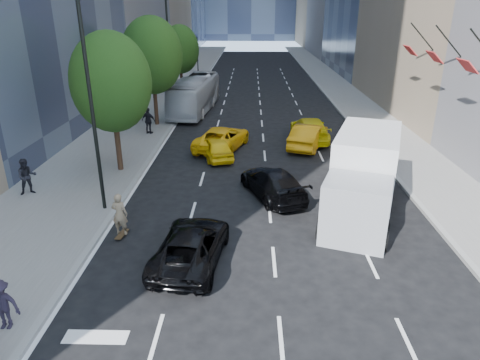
{
  "coord_description": "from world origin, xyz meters",
  "views": [
    {
      "loc": [
        0.1,
        -13.37,
        8.61
      ],
      "look_at": [
        -0.34,
        3.94,
        1.6
      ],
      "focal_mm": 32.0,
      "sensor_mm": 36.0,
      "label": 1
    }
  ],
  "objects_px": {
    "black_sedan_lincoln": "(191,245)",
    "box_truck": "(364,175)",
    "black_sedan_mercedes": "(273,183)",
    "city_bus": "(195,95)",
    "skateboarder": "(120,217)"
  },
  "relations": [
    {
      "from": "black_sedan_lincoln",
      "to": "city_bus",
      "type": "bearing_deg",
      "value": -76.47
    },
    {
      "from": "city_bus",
      "to": "box_truck",
      "type": "bearing_deg",
      "value": -58.27
    },
    {
      "from": "black_sedan_lincoln",
      "to": "box_truck",
      "type": "bearing_deg",
      "value": -141.59
    },
    {
      "from": "skateboarder",
      "to": "city_bus",
      "type": "bearing_deg",
      "value": -82.99
    },
    {
      "from": "black_sedan_lincoln",
      "to": "black_sedan_mercedes",
      "type": "height_order",
      "value": "black_sedan_mercedes"
    },
    {
      "from": "black_sedan_mercedes",
      "to": "black_sedan_lincoln",
      "type": "bearing_deg",
      "value": 39.95
    },
    {
      "from": "black_sedan_lincoln",
      "to": "city_bus",
      "type": "distance_m",
      "value": 24.36
    },
    {
      "from": "city_bus",
      "to": "black_sedan_lincoln",
      "type": "bearing_deg",
      "value": -78.22
    },
    {
      "from": "black_sedan_lincoln",
      "to": "black_sedan_mercedes",
      "type": "relative_size",
      "value": 0.99
    },
    {
      "from": "skateboarder",
      "to": "city_bus",
      "type": "relative_size",
      "value": 0.16
    },
    {
      "from": "black_sedan_lincoln",
      "to": "box_truck",
      "type": "relative_size",
      "value": 0.62
    },
    {
      "from": "skateboarder",
      "to": "box_truck",
      "type": "height_order",
      "value": "box_truck"
    },
    {
      "from": "black_sedan_lincoln",
      "to": "black_sedan_mercedes",
      "type": "distance_m",
      "value": 6.69
    },
    {
      "from": "black_sedan_mercedes",
      "to": "city_bus",
      "type": "bearing_deg",
      "value": -93.31
    },
    {
      "from": "skateboarder",
      "to": "city_bus",
      "type": "height_order",
      "value": "city_bus"
    }
  ]
}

